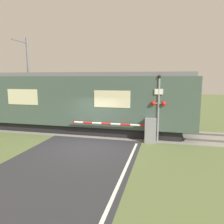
{
  "coord_description": "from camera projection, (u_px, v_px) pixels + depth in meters",
  "views": [
    {
      "loc": [
        3.87,
        -10.48,
        3.58
      ],
      "look_at": [
        0.81,
        2.06,
        1.54
      ],
      "focal_mm": 35.0,
      "sensor_mm": 36.0,
      "label": 1
    }
  ],
  "objects": [
    {
      "name": "track_bed",
      "position": [
        104.0,
        132.0,
        14.44
      ],
      "size": [
        36.0,
        3.2,
        0.13
      ],
      "color": "gray",
      "rests_on": "ground_plane"
    },
    {
      "name": "catenary_pole",
      "position": [
        29.0,
        78.0,
        18.01
      ],
      "size": [
        0.2,
        1.9,
        6.76
      ],
      "color": "slate",
      "rests_on": "ground_plane"
    },
    {
      "name": "train",
      "position": [
        35.0,
        100.0,
        15.3
      ],
      "size": [
        21.37,
        2.8,
        3.9
      ],
      "color": "black",
      "rests_on": "ground_plane"
    },
    {
      "name": "signal_post",
      "position": [
        158.0,
        105.0,
        11.94
      ],
      "size": [
        0.85,
        0.26,
        3.73
      ],
      "color": "gray",
      "rests_on": "ground_plane"
    },
    {
      "name": "ground_plane",
      "position": [
        88.0,
        146.0,
        11.52
      ],
      "size": [
        80.0,
        80.0,
        0.0
      ],
      "primitive_type": "plane",
      "color": "#5B6B3D"
    },
    {
      "name": "crossing_barrier",
      "position": [
        145.0,
        130.0,
        12.14
      ],
      "size": [
        4.92,
        0.44,
        1.36
      ],
      "color": "gray",
      "rests_on": "ground_plane"
    }
  ]
}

